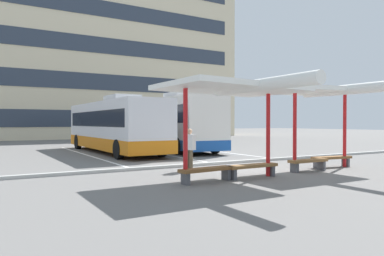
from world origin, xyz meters
The scene contains 15 objects.
ground_plane centered at (0.00, 0.00, 0.00)m, with size 160.00×160.00×0.00m, color slate.
terminal_building centered at (0.03, 35.40, 10.54)m, with size 44.03×12.66×23.83m.
coach_bus_0 centered at (-1.96, 9.86, 1.59)m, with size 2.78×11.66×3.44m.
coach_bus_1 centered at (2.09, 9.78, 1.79)m, with size 3.41×10.73×3.78m.
lane_stripe_0 centered at (-3.89, 8.88, 0.00)m, with size 0.16×14.00×0.01m, color white.
lane_stripe_1 centered at (0.00, 8.88, 0.00)m, with size 0.16×14.00×0.01m, color white.
lane_stripe_2 centered at (3.89, 8.88, 0.00)m, with size 0.16×14.00×0.01m, color white.
waiting_shelter_0 centered at (-2.21, -2.74, 2.89)m, with size 4.28×5.20×3.10m.
bench_0 centered at (-3.11, -2.48, 0.34)m, with size 1.91×0.58×0.45m.
bench_1 centered at (-1.31, -2.50, 0.34)m, with size 1.99×0.47×0.45m.
waiting_shelter_1 centered at (2.49, -2.41, 3.00)m, with size 3.90×4.37×3.24m.
bench_2 centered at (1.59, -2.31, 0.34)m, with size 1.74×0.43×0.45m.
bench_3 centered at (3.39, -1.96, 0.34)m, with size 1.89×0.63×0.45m.
platform_kerb centered at (0.00, 1.26, 0.06)m, with size 44.00×0.24×0.12m, color #ADADA8.
waiting_passenger_0 centered at (-2.22, 0.11, 0.93)m, with size 0.37×0.51×1.62m.
Camera 1 is at (-9.14, -11.82, 1.84)m, focal length 33.75 mm.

